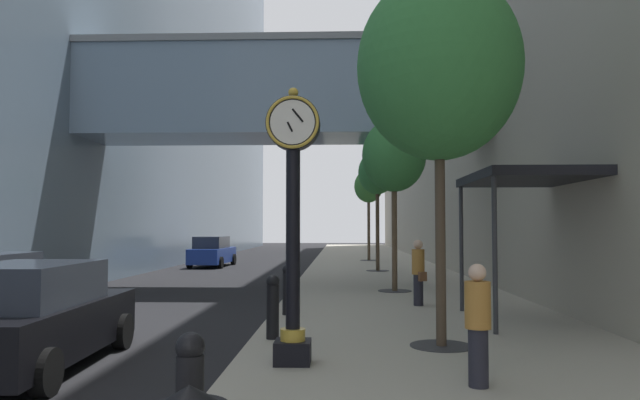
% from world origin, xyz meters
% --- Properties ---
extents(ground_plane, '(110.00, 110.00, 0.00)m').
position_xyz_m(ground_plane, '(0.00, 27.00, 0.00)').
color(ground_plane, black).
rests_on(ground_plane, ground).
extents(sidewalk_right, '(7.05, 80.00, 0.14)m').
position_xyz_m(sidewalk_right, '(3.52, 30.00, 0.07)').
color(sidewalk_right, '#ADA593').
rests_on(sidewalk_right, ground).
extents(street_clock, '(0.84, 0.55, 4.27)m').
position_xyz_m(street_clock, '(0.96, 7.73, 2.48)').
color(street_clock, black).
rests_on(street_clock, sidewalk_right).
extents(bollard_nearest, '(0.25, 0.25, 1.19)m').
position_xyz_m(bollard_nearest, '(0.42, 3.68, 0.76)').
color(bollard_nearest, black).
rests_on(bollard_nearest, sidewalk_right).
extents(bollard_third, '(0.25, 0.25, 1.19)m').
position_xyz_m(bollard_third, '(0.42, 9.72, 0.76)').
color(bollard_third, black).
rests_on(bollard_third, sidewalk_right).
extents(bollard_fourth, '(0.25, 0.25, 1.19)m').
position_xyz_m(bollard_fourth, '(0.42, 12.73, 0.76)').
color(bollard_fourth, black).
rests_on(bollard_fourth, sidewalk_right).
extents(street_tree_near, '(2.93, 2.93, 6.64)m').
position_xyz_m(street_tree_near, '(3.46, 9.12, 5.08)').
color(street_tree_near, '#333335').
rests_on(street_tree_near, sidewalk_right).
extents(street_tree_mid_near, '(2.10, 2.10, 5.67)m').
position_xyz_m(street_tree_mid_near, '(3.46, 18.02, 4.56)').
color(street_tree_mid_near, '#333335').
rests_on(street_tree_mid_near, sidewalk_right).
extents(street_tree_mid_far, '(1.84, 1.84, 5.79)m').
position_xyz_m(street_tree_mid_far, '(3.46, 26.91, 4.81)').
color(street_tree_mid_far, '#333335').
rests_on(street_tree_mid_far, sidewalk_right).
extents(street_tree_far, '(1.82, 1.82, 5.74)m').
position_xyz_m(street_tree_far, '(3.46, 35.81, 4.77)').
color(street_tree_far, '#333335').
rests_on(street_tree_far, sidewalk_right).
extents(pedestrian_walking, '(0.44, 0.52, 1.75)m').
position_xyz_m(pedestrian_walking, '(3.77, 14.49, 1.07)').
color(pedestrian_walking, '#23232D').
rests_on(pedestrian_walking, sidewalk_right).
extents(pedestrian_by_clock, '(0.48, 0.48, 1.61)m').
position_xyz_m(pedestrian_by_clock, '(3.50, 6.52, 0.98)').
color(pedestrian_by_clock, '#23232D').
rests_on(pedestrian_by_clock, sidewalk_right).
extents(storefront_awning, '(2.40, 3.60, 3.30)m').
position_xyz_m(storefront_awning, '(5.81, 11.95, 3.28)').
color(storefront_awning, black).
rests_on(storefront_awning, sidewalk_right).
extents(car_black_mid, '(2.20, 4.52, 1.67)m').
position_xyz_m(car_black_mid, '(-3.15, 7.77, 0.81)').
color(car_black_mid, black).
rests_on(car_black_mid, ground).
extents(car_blue_far, '(2.06, 4.72, 1.71)m').
position_xyz_m(car_blue_far, '(-5.60, 31.77, 0.82)').
color(car_blue_far, navy).
rests_on(car_blue_far, ground).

